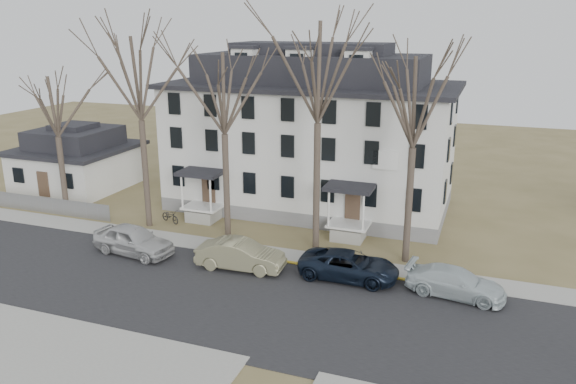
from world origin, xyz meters
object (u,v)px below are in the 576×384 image
at_px(tree_far_left, 138,73).
at_px(bicycle_left, 170,217).
at_px(car_tan, 240,255).
at_px(car_white, 455,283).
at_px(car_navy, 349,266).
at_px(tree_mid_right, 416,96).
at_px(small_house, 77,161).
at_px(tree_center, 318,65).
at_px(tree_mid_left, 223,88).
at_px(tree_bungalow, 54,103).
at_px(car_silver, 133,240).
at_px(boarding_house, 311,136).

height_order(tree_far_left, bicycle_left, tree_far_left).
bearing_deg(bicycle_left, car_tan, -102.15).
bearing_deg(car_white, car_navy, 96.16).
bearing_deg(tree_mid_right, small_house, 167.73).
distance_m(tree_center, car_white, 13.91).
relative_size(car_tan, car_white, 1.01).
bearing_deg(car_tan, tree_mid_left, 30.26).
distance_m(tree_mid_left, bicycle_left, 10.41).
relative_size(tree_bungalow, car_white, 2.17).
height_order(small_house, bicycle_left, small_house).
height_order(car_navy, bicycle_left, car_navy).
bearing_deg(car_navy, car_white, -91.28).
relative_size(tree_far_left, tree_mid_right, 1.08).
bearing_deg(tree_far_left, bicycle_left, 40.55).
bearing_deg(tree_mid_right, bicycle_left, 176.71).
height_order(tree_center, tree_bungalow, tree_center).
distance_m(car_silver, car_navy, 13.03).
distance_m(tree_mid_left, car_tan, 10.22).
distance_m(boarding_house, car_navy, 13.88).
height_order(small_house, tree_mid_right, tree_mid_right).
bearing_deg(tree_far_left, tree_bungalow, 180.00).
distance_m(tree_mid_right, tree_bungalow, 24.54).
xyz_separation_m(tree_mid_right, car_navy, (-2.52, -3.49, -8.85)).
relative_size(car_navy, bicycle_left, 3.07).
height_order(tree_bungalow, car_silver, tree_bungalow).
height_order(boarding_house, car_navy, boarding_house).
relative_size(tree_mid_left, tree_mid_right, 1.00).
bearing_deg(small_house, car_silver, -39.77).
xyz_separation_m(small_house, tree_bungalow, (4.00, -6.20, 5.87)).
bearing_deg(car_white, tree_mid_right, 47.57).
bearing_deg(small_house, tree_center, -15.08).
xyz_separation_m(tree_far_left, bicycle_left, (1.10, 0.94, -9.88)).
height_order(small_house, tree_center, tree_center).
relative_size(tree_bungalow, car_navy, 2.00).
relative_size(tree_mid_right, bicycle_left, 7.25).
relative_size(tree_mid_left, tree_bungalow, 1.18).
height_order(car_navy, car_white, car_navy).
distance_m(tree_center, car_navy, 11.31).
bearing_deg(tree_far_left, tree_mid_left, 0.00).
relative_size(small_house, car_white, 1.75).
bearing_deg(tree_mid_left, tree_mid_right, 0.00).
bearing_deg(car_silver, tree_center, -57.36).
bearing_deg(car_navy, tree_mid_left, 68.59).
height_order(tree_mid_left, bicycle_left, tree_mid_left).
distance_m(tree_mid_right, car_white, 10.05).
relative_size(tree_far_left, tree_mid_left, 1.08).
bearing_deg(car_white, tree_bungalow, 89.83).
bearing_deg(tree_center, car_tan, -125.32).
bearing_deg(car_silver, tree_far_left, 31.23).
bearing_deg(tree_mid_left, tree_center, 0.00).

